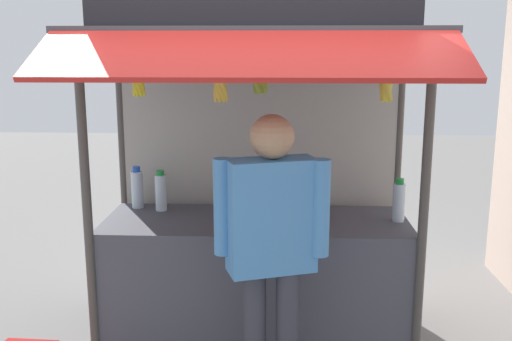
{
  "coord_description": "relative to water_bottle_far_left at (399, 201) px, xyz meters",
  "views": [
    {
      "loc": [
        0.17,
        -3.89,
        2.06
      ],
      "look_at": [
        0.0,
        0.0,
        1.23
      ],
      "focal_mm": 40.88,
      "sensor_mm": 36.0,
      "label": 1
    }
  ],
  "objects": [
    {
      "name": "banana_bunch_inner_right",
      "position": [
        -0.93,
        -0.49,
        0.84
      ],
      "size": [
        0.11,
        0.1,
        0.26
      ],
      "color": "#332D23"
    },
    {
      "name": "stall_counter",
      "position": [
        -0.98,
        -0.01,
        -0.58
      ],
      "size": [
        2.11,
        0.77,
        0.88
      ],
      "primitive_type": "cube",
      "color": "#4C4C56",
      "rests_on": "ground"
    },
    {
      "name": "banana_bunch_rightmost",
      "position": [
        -1.65,
        -0.49,
        0.83
      ],
      "size": [
        0.1,
        0.1,
        0.27
      ],
      "color": "#332D23"
    },
    {
      "name": "banana_bunch_inner_left",
      "position": [
        -1.17,
        -0.49,
        0.8
      ],
      "size": [
        0.1,
        0.1,
        0.31
      ],
      "color": "#332D23"
    },
    {
      "name": "stall_structure",
      "position": [
        -0.98,
        0.09,
        0.52
      ],
      "size": [
        2.31,
        1.61,
        2.53
      ],
      "color": "#4C4742",
      "rests_on": "ground"
    },
    {
      "name": "vendor_person",
      "position": [
        -0.86,
        -0.78,
        0.01
      ],
      "size": [
        0.65,
        0.35,
        1.71
      ],
      "rotation": [
        0.0,
        0.0,
        3.47
      ],
      "color": "#383842",
      "rests_on": "ground"
    },
    {
      "name": "ground_plane",
      "position": [
        -0.98,
        -0.01,
        -1.02
      ],
      "size": [
        20.0,
        20.0,
        0.0
      ],
      "primitive_type": "plane",
      "color": "slate"
    },
    {
      "name": "water_bottle_right",
      "position": [
        -1.88,
        0.26,
        0.01
      ],
      "size": [
        0.09,
        0.09,
        0.31
      ],
      "color": "silver",
      "rests_on": "stall_counter"
    },
    {
      "name": "water_bottle_rear_center",
      "position": [
        -1.69,
        0.19,
        0.0
      ],
      "size": [
        0.08,
        0.08,
        0.3
      ],
      "color": "silver",
      "rests_on": "stall_counter"
    },
    {
      "name": "banana_bunch_leftmost",
      "position": [
        -0.21,
        -0.49,
        0.79
      ],
      "size": [
        0.09,
        0.09,
        0.3
      ],
      "color": "#332D23"
    },
    {
      "name": "water_bottle_center",
      "position": [
        -1.02,
        0.08,
        -0.03
      ],
      "size": [
        0.07,
        0.07,
        0.23
      ],
      "color": "silver",
      "rests_on": "stall_counter"
    },
    {
      "name": "water_bottle_far_left",
      "position": [
        0.0,
        0.0,
        0.0
      ],
      "size": [
        0.08,
        0.08,
        0.3
      ],
      "color": "silver",
      "rests_on": "stall_counter"
    },
    {
      "name": "magazine_stack_mid_right",
      "position": [
        -0.6,
        -0.02,
        -0.12
      ],
      "size": [
        0.21,
        0.27,
        0.05
      ],
      "color": "red",
      "rests_on": "stall_counter"
    },
    {
      "name": "magazine_stack_back_right",
      "position": [
        -0.83,
        -0.33,
        -0.09
      ],
      "size": [
        0.23,
        0.26,
        0.1
      ],
      "color": "green",
      "rests_on": "stall_counter"
    }
  ]
}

